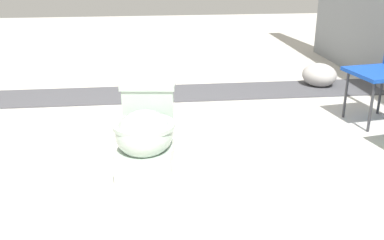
% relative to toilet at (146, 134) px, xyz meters
% --- Properties ---
extents(ground_plane, '(14.00, 14.00, 0.00)m').
position_rel_toilet_xyz_m(ground_plane, '(-0.30, 0.11, -0.22)').
color(ground_plane, beige).
extents(gravel_strip, '(0.56, 8.00, 0.01)m').
position_rel_toilet_xyz_m(gravel_strip, '(-1.54, 0.61, -0.21)').
color(gravel_strip, '#4C4C51').
rests_on(gravel_strip, ground).
extents(toilet, '(0.67, 0.45, 0.52)m').
position_rel_toilet_xyz_m(toilet, '(0.00, 0.00, 0.00)').
color(toilet, '#B2C6B7').
rests_on(toilet, ground).
extents(boulder_near, '(0.47, 0.47, 0.24)m').
position_rel_toilet_xyz_m(boulder_near, '(-1.64, 1.82, -0.10)').
color(boulder_near, '#B7B2AD').
rests_on(boulder_near, ground).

